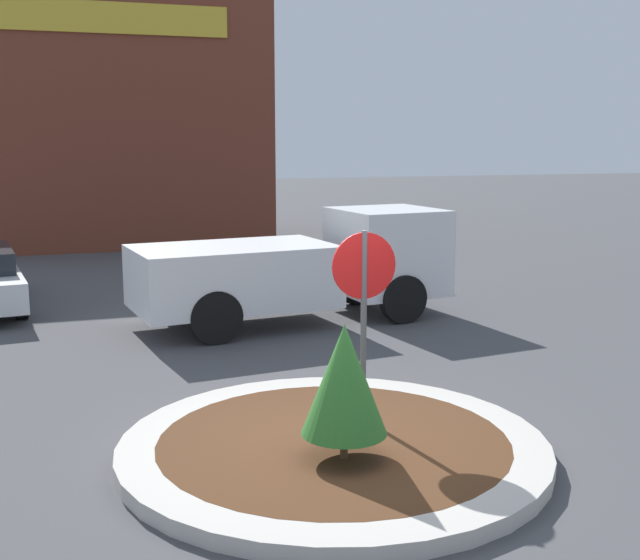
% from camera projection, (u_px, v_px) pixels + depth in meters
% --- Properties ---
extents(ground_plane, '(120.00, 120.00, 0.00)m').
position_uv_depth(ground_plane, '(333.00, 455.00, 8.84)').
color(ground_plane, '#474749').
extents(traffic_island, '(4.72, 4.72, 0.18)m').
position_uv_depth(traffic_island, '(333.00, 447.00, 8.83)').
color(traffic_island, '#BCB7AD').
rests_on(traffic_island, ground_plane).
extents(stop_sign, '(0.77, 0.07, 2.41)m').
position_uv_depth(stop_sign, '(364.00, 293.00, 9.20)').
color(stop_sign, '#4C4C51').
rests_on(stop_sign, ground_plane).
extents(island_shrub, '(0.89, 0.89, 1.43)m').
position_uv_depth(island_shrub, '(344.00, 379.00, 8.16)').
color(island_shrub, brown).
rests_on(island_shrub, traffic_island).
extents(utility_truck, '(6.16, 2.74, 2.08)m').
position_uv_depth(utility_truck, '(302.00, 266.00, 15.15)').
color(utility_truck, white).
rests_on(utility_truck, ground_plane).
extents(storefront_building, '(10.08, 6.07, 7.75)m').
position_uv_depth(storefront_building, '(107.00, 125.00, 26.82)').
color(storefront_building, brown).
rests_on(storefront_building, ground_plane).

